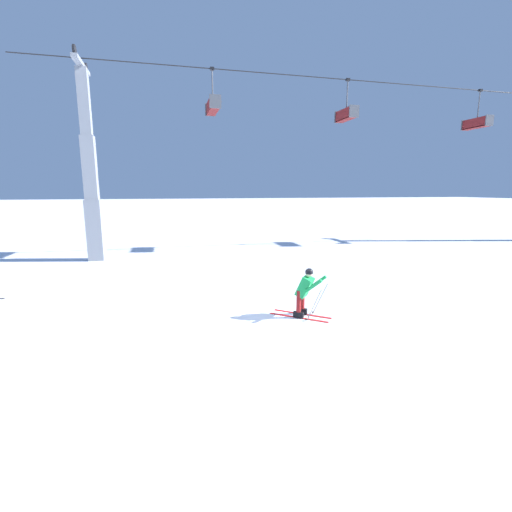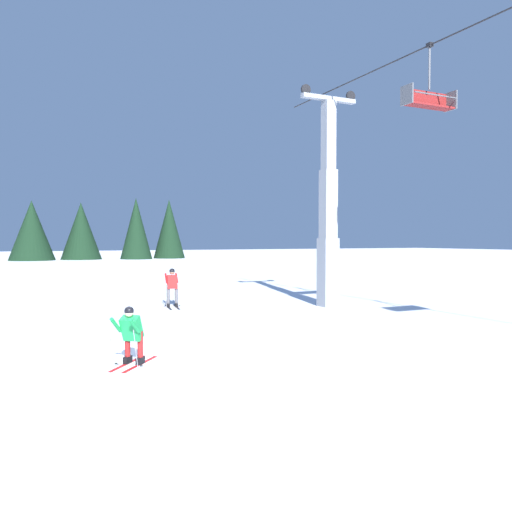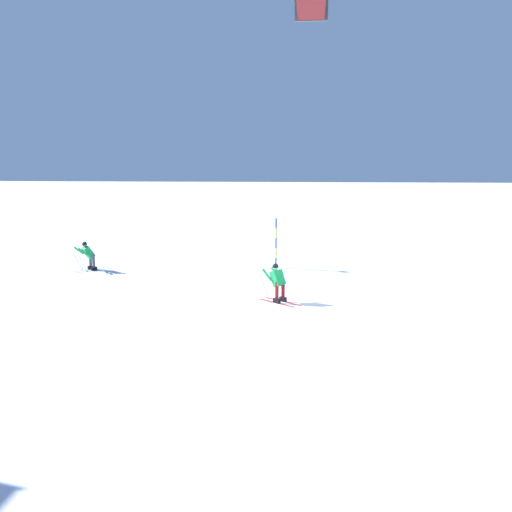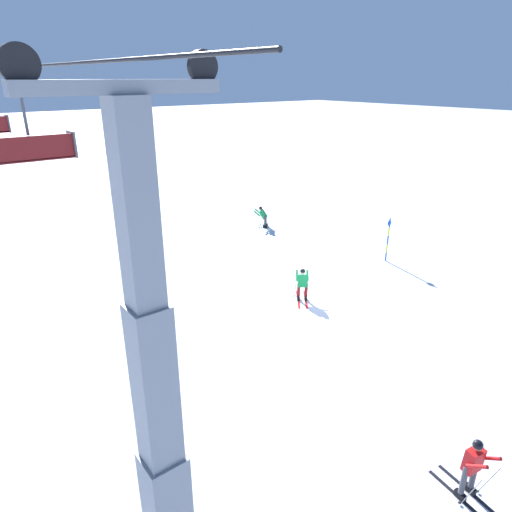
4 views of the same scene
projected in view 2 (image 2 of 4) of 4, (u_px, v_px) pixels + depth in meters
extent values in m
plane|color=white|center=(132.00, 353.00, 13.47)|extent=(260.00, 260.00, 0.00)
cube|color=red|center=(140.00, 364.00, 12.29)|extent=(1.37, 1.14, 0.01)
cube|color=black|center=(140.00, 360.00, 12.28)|extent=(0.29, 0.26, 0.16)
cylinder|color=maroon|center=(140.00, 344.00, 12.27)|extent=(0.13, 0.13, 0.61)
cube|color=red|center=(128.00, 363.00, 12.36)|extent=(1.37, 1.14, 0.01)
cube|color=black|center=(128.00, 360.00, 12.36)|extent=(0.29, 0.26, 0.16)
cylinder|color=maroon|center=(128.00, 344.00, 12.35)|extent=(0.13, 0.13, 0.61)
cube|color=green|center=(132.00, 328.00, 12.19)|extent=(0.62, 0.62, 0.62)
sphere|color=beige|center=(129.00, 313.00, 12.07)|extent=(0.20, 0.20, 0.20)
sphere|color=black|center=(129.00, 311.00, 12.07)|extent=(0.22, 0.22, 0.22)
cylinder|color=green|center=(134.00, 326.00, 11.83)|extent=(0.41, 0.36, 0.41)
cylinder|color=gray|center=(136.00, 351.00, 11.81)|extent=(0.43, 0.22, 1.04)
cylinder|color=black|center=(141.00, 365.00, 11.98)|extent=(0.07, 0.07, 0.01)
cylinder|color=green|center=(116.00, 325.00, 11.94)|extent=(0.41, 0.36, 0.41)
cylinder|color=gray|center=(114.00, 350.00, 11.94)|extent=(0.29, 0.39, 1.04)
cylinder|color=black|center=(116.00, 364.00, 12.13)|extent=(0.07, 0.07, 0.01)
cube|color=gray|center=(328.00, 272.00, 22.96)|extent=(0.72, 0.72, 3.00)
cube|color=gray|center=(328.00, 204.00, 22.87)|extent=(0.60, 0.60, 3.00)
cube|color=gray|center=(329.00, 135.00, 22.77)|extent=(0.49, 0.49, 3.00)
cube|color=gray|center=(329.00, 99.00, 22.72)|extent=(0.28, 2.68, 0.18)
cylinder|color=black|center=(351.00, 96.00, 23.22)|extent=(0.10, 0.44, 0.44)
cylinder|color=black|center=(306.00, 90.00, 22.21)|extent=(0.10, 0.44, 0.44)
cube|color=black|center=(430.00, 45.00, 17.30)|extent=(0.20, 0.16, 0.14)
cylinder|color=#4C4F54|center=(429.00, 67.00, 17.32)|extent=(0.07, 0.07, 1.46)
cube|color=maroon|center=(429.00, 106.00, 17.36)|extent=(0.45, 1.92, 0.06)
cube|color=maroon|center=(425.00, 99.00, 17.53)|extent=(0.06, 1.92, 0.55)
cylinder|color=#4C4F54|center=(436.00, 95.00, 17.08)|extent=(0.04, 1.82, 0.04)
cube|color=#4C4F54|center=(450.00, 101.00, 17.77)|extent=(0.57, 0.05, 0.63)
cube|color=#4C4F54|center=(407.00, 95.00, 16.94)|extent=(0.57, 0.05, 0.63)
cube|color=black|center=(168.00, 307.00, 22.63)|extent=(1.76, 0.35, 0.01)
cube|color=black|center=(168.00, 305.00, 22.63)|extent=(0.29, 0.15, 0.16)
cylinder|color=#4C4C51|center=(168.00, 294.00, 22.62)|extent=(0.13, 0.13, 0.81)
cube|color=black|center=(176.00, 307.00, 22.74)|extent=(1.76, 0.35, 0.01)
cube|color=black|center=(176.00, 305.00, 22.73)|extent=(0.29, 0.15, 0.16)
cylinder|color=#4C4C51|center=(176.00, 294.00, 22.72)|extent=(0.13, 0.13, 0.81)
cube|color=red|center=(172.00, 282.00, 22.67)|extent=(0.35, 0.46, 0.61)
sphere|color=#997051|center=(172.00, 272.00, 22.67)|extent=(0.22, 0.22, 0.22)
sphere|color=black|center=(172.00, 271.00, 22.67)|extent=(0.23, 0.23, 0.23)
cylinder|color=red|center=(166.00, 278.00, 22.81)|extent=(0.49, 0.16, 0.43)
cylinder|color=gray|center=(165.00, 294.00, 22.86)|extent=(0.40, 0.06, 1.15)
cylinder|color=black|center=(165.00, 306.00, 22.69)|extent=(0.07, 0.07, 0.01)
cylinder|color=red|center=(177.00, 278.00, 22.95)|extent=(0.49, 0.16, 0.43)
cylinder|color=gray|center=(178.00, 294.00, 23.02)|extent=(0.37, 0.17, 1.15)
cylinder|color=black|center=(179.00, 305.00, 22.88)|extent=(0.07, 0.07, 0.01)
cone|color=black|center=(169.00, 229.00, 82.78)|extent=(4.94, 4.94, 9.31)
cone|color=black|center=(136.00, 229.00, 79.05)|extent=(4.77, 4.77, 9.25)
cone|color=black|center=(81.00, 231.00, 77.59)|extent=(5.92, 5.92, 8.48)
cone|color=black|center=(32.00, 230.00, 73.83)|extent=(6.32, 6.32, 8.50)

